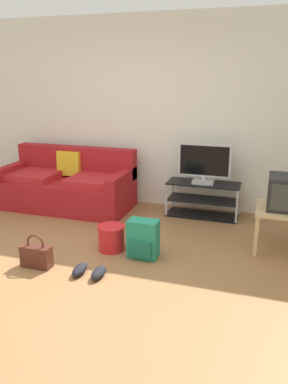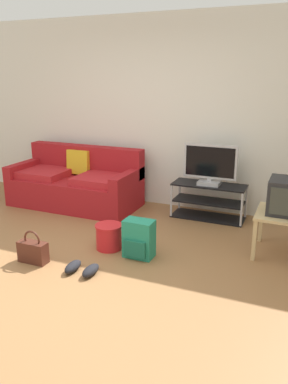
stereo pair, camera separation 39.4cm
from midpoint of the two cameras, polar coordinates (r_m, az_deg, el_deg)
name	(u,v)px [view 1 (the left image)]	position (r m, az deg, el deg)	size (l,w,h in m)	color
ground_plane	(79,278)	(3.97, -12.35, -12.24)	(9.00, 9.80, 0.02)	olive
wall_back	(153,113)	(5.74, -0.72, 11.43)	(9.00, 0.10, 2.70)	silver
couch	(68,186)	(5.88, -12.96, 0.90)	(1.89, 0.89, 0.85)	maroon
tv_stand	(203,199)	(5.40, 6.56, -1.11)	(0.98, 0.39, 0.48)	black
flat_tv	(204,164)	(5.24, 6.69, 4.09)	(0.71, 0.22, 0.54)	#B2B2B7
side_table	(284,214)	(4.49, 17.46, -3.19)	(0.60, 0.60, 0.48)	tan
crt_tv	(286,193)	(4.43, 17.74, -0.11)	(0.39, 0.43, 0.37)	#232326
backpack	(143,239)	(4.19, -2.83, -6.95)	(0.32, 0.27, 0.42)	#238466
handbag	(36,256)	(4.21, -18.12, -8.88)	(0.32, 0.13, 0.35)	#4C2319
cleaning_bucket	(111,237)	(4.40, -7.39, -6.60)	(0.31, 0.31, 0.28)	red
sneakers_pair	(89,271)	(3.95, -10.92, -11.35)	(0.33, 0.26, 0.09)	black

